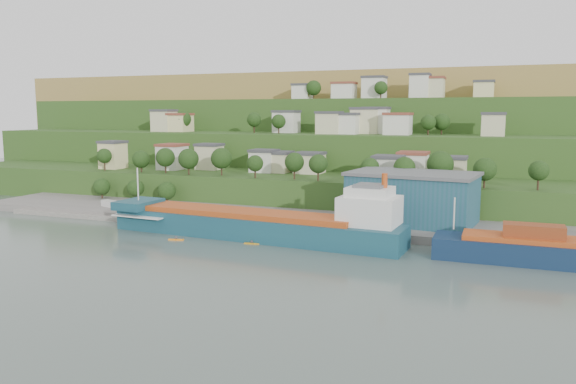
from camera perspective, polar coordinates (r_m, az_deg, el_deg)
The scene contains 10 objects.
ground at distance 129.03m, azimuth -7.09°, elevation -5.24°, with size 500.00×500.00×0.00m, color #4C5C54.
quay at distance 147.22m, azimuth 5.00°, elevation -3.55°, with size 220.00×26.00×4.00m, color slate.
pebble_beach at distance 177.59m, azimuth -19.56°, elevation -1.99°, with size 40.00×18.00×2.40m, color slate.
hillside at distance 287.23m, azimuth 8.85°, elevation 2.07°, with size 360.00×210.45×96.00m.
cargo_ship_near at distance 132.91m, azimuth -2.64°, elevation -3.48°, with size 73.50×16.43×18.72m.
warehouse at distance 144.82m, azimuth 12.54°, elevation -0.52°, with size 33.22×22.90×12.80m.
caravan at distance 174.17m, azimuth -17.67°, elevation -1.26°, with size 5.64×2.35×2.63m, color silver.
dinghy at distance 165.10m, azimuth -16.78°, elevation -2.05°, with size 3.60×1.35×0.72m, color silver.
kayak_orange at distance 134.14m, azimuth -11.30°, elevation -4.71°, with size 3.72×1.47×0.92m.
kayak_yellow at distance 127.97m, azimuth -3.71°, elevation -5.19°, with size 3.62×1.17×0.89m.
Camera 1 is at (59.13, -110.82, 29.53)m, focal length 35.00 mm.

